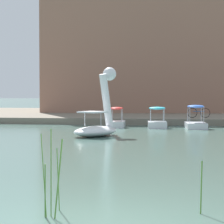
{
  "coord_description": "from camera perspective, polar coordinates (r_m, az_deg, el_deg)",
  "views": [
    {
      "loc": [
        1.4,
        -7.36,
        2.19
      ],
      "look_at": [
        -2.55,
        17.69,
        1.23
      ],
      "focal_mm": 72.18,
      "sensor_mm": 36.0,
      "label": 1
    }
  ],
  "objects": [
    {
      "name": "swan_boat",
      "position": [
        24.02,
        -1.7,
        -0.93
      ],
      "size": [
        2.81,
        3.42,
        3.72
      ],
      "color": "white",
      "rests_on": "ground_plane"
    },
    {
      "name": "pedal_boat_cyan",
      "position": [
        30.32,
        5.74,
        -1.16
      ],
      "size": [
        1.41,
        2.24,
        1.41
      ],
      "color": "white",
      "rests_on": "ground_plane"
    },
    {
      "name": "pedal_boat_blue",
      "position": [
        30.04,
        10.55,
        -1.15
      ],
      "size": [
        1.49,
        2.42,
        1.54
      ],
      "color": "white",
      "rests_on": "ground_plane"
    },
    {
      "name": "shore_bank_far",
      "position": [
        44.82,
        7.15,
        -0.34
      ],
      "size": [
        157.28,
        25.02,
        0.48
      ],
      "primitive_type": "cube",
      "color": "slate",
      "rests_on": "ground_plane"
    },
    {
      "name": "reed_clump_foreground",
      "position": [
        8.0,
        0.64,
        -8.94
      ],
      "size": [
        3.7,
        1.27,
        1.59
      ],
      "color": "#4C7F33",
      "rests_on": "ground_plane"
    },
    {
      "name": "apartment_block",
      "position": [
        47.66,
        4.19,
        8.94
      ],
      "size": [
        20.51,
        10.84,
        14.68
      ],
      "primitive_type": "cube",
      "rotation": [
        0.0,
        0.0,
        0.06
      ],
      "color": "#996B56",
      "rests_on": "shore_bank_far"
    },
    {
      "name": "bicycle_parked",
      "position": [
        34.37,
        10.94,
        -0.11
      ],
      "size": [
        1.68,
        0.23,
        0.74
      ],
      "color": "black",
      "rests_on": "shore_bank_far"
    },
    {
      "name": "pedal_boat_red",
      "position": [
        30.73,
        0.62,
        -1.14
      ],
      "size": [
        1.19,
        2.15,
        1.38
      ],
      "color": "white",
      "rests_on": "ground_plane"
    }
  ]
}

